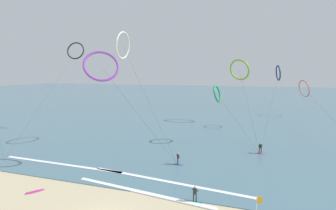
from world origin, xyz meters
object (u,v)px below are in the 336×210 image
at_px(kite_ivory, 123,46).
at_px(kite_lime, 239,70).
at_px(kite_emerald, 217,94).
at_px(kite_violet, 101,66).
at_px(beach_flag, 258,204).
at_px(surfer_teal, 195,195).
at_px(surfer_magenta, 260,149).
at_px(surfboard_spare, 35,191).
at_px(kite_coral, 304,89).
at_px(surfer_cobalt, 178,159).
at_px(kite_charcoal, 76,51).
at_px(kite_navy, 278,73).

distance_m(kite_ivory, kite_lime, 31.17).
bearing_deg(kite_emerald, kite_violet, 149.67).
bearing_deg(beach_flag, kite_lime, 91.84).
relative_size(surfer_teal, kite_lime, 0.07).
distance_m(surfer_magenta, kite_emerald, 11.45).
xyz_separation_m(surfer_teal, kite_violet, (-13.14, 5.32, 12.68)).
xyz_separation_m(kite_violet, surfboard_spare, (-3.59, -8.09, -13.38)).
xyz_separation_m(kite_coral, surfboard_spare, (-39.07, -55.44, -8.01)).
height_order(kite_violet, kite_emerald, kite_violet).
relative_size(surfer_magenta, kite_lime, 0.07).
bearing_deg(surfer_cobalt, surfboard_spare, -58.20).
xyz_separation_m(kite_emerald, beach_flag, (5.17, -21.39, -7.39)).
relative_size(kite_charcoal, kite_navy, 0.97).
bearing_deg(kite_ivory, kite_navy, 126.78).
distance_m(kite_emerald, kite_lime, 20.27).
relative_size(kite_charcoal, surfboard_spare, 11.42).
height_order(kite_charcoal, kite_emerald, kite_charcoal).
bearing_deg(kite_coral, kite_ivory, 117.77).
height_order(surfer_magenta, kite_lime, kite_lime).
distance_m(surfer_magenta, surfboard_spare, 30.80).
bearing_deg(beach_flag, surfer_teal, 167.86).
xyz_separation_m(kite_violet, kite_emerald, (13.59, 14.86, -4.54)).
height_order(surfer_teal, beach_flag, beach_flag).
relative_size(surfer_teal, kite_ivory, 0.09).
bearing_deg(kite_navy, surfboard_spare, 138.18).
xyz_separation_m(surfer_teal, kite_ivory, (-15.28, 15.68, 16.43)).
bearing_deg(kite_charcoal, beach_flag, -43.94).
distance_m(kite_lime, beach_flag, 42.49).
xyz_separation_m(kite_emerald, kite_lime, (3.87, 19.41, 4.38)).
distance_m(surfer_cobalt, surfboard_spare, 17.14).
distance_m(surfer_magenta, kite_ivory, 28.07).
height_order(surfer_teal, kite_lime, kite_lime).
bearing_deg(kite_navy, surfer_cobalt, 144.57).
relative_size(kite_coral, kite_navy, 2.54).
xyz_separation_m(kite_ivory, beach_flag, (20.91, -16.89, -15.68)).
distance_m(surfboard_spare, beach_flag, 22.46).
bearing_deg(beach_flag, kite_emerald, 103.60).
bearing_deg(kite_ivory, beach_flag, 52.56).
bearing_deg(surfer_magenta, surfboard_spare, 58.26).
height_order(kite_emerald, beach_flag, kite_emerald).
bearing_deg(kite_violet, kite_lime, 25.44).
bearing_deg(kite_ivory, surfer_magenta, 92.74).
xyz_separation_m(kite_emerald, kite_navy, (12.03, 15.14, 3.60)).
distance_m(surfer_cobalt, kite_coral, 51.89).
relative_size(surfer_magenta, surfer_cobalt, 1.00).
distance_m(surfer_cobalt, kite_emerald, 14.88).
height_order(kite_navy, beach_flag, kite_navy).
height_order(kite_ivory, surfboard_spare, kite_ivory).
relative_size(surfer_cobalt, kite_emerald, 0.16).
bearing_deg(kite_emerald, kite_navy, -26.35).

